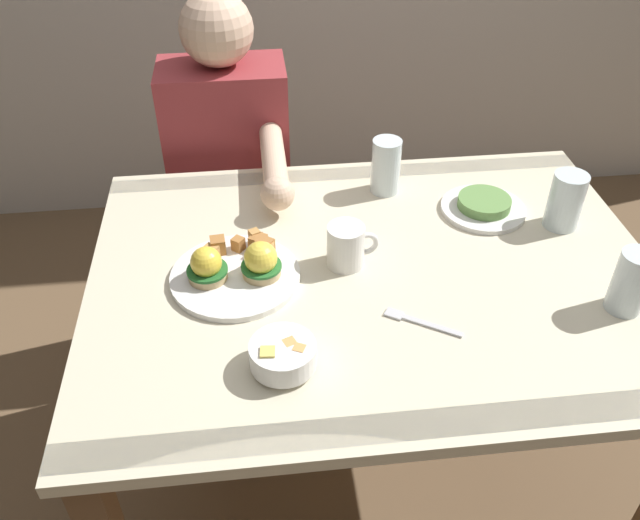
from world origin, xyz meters
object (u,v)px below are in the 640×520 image
Objects in this scene: dining_table at (373,308)px; fork at (418,321)px; water_glass_extra at (630,285)px; coffee_mug at (347,245)px; water_glass_far at (386,169)px; fruit_bowl at (283,355)px; diner_person at (231,170)px; eggs_benedict_plate at (237,268)px; water_glass_near at (565,204)px; side_plate at (484,206)px.

fork is (0.05, -0.16, 0.11)m from dining_table.
coffee_mug is at bearing 158.98° from water_glass_extra.
dining_table is at bearing -29.35° from coffee_mug.
fruit_bowl is at bearing -117.47° from water_glass_far.
water_glass_far reaches higher than fruit_bowl.
water_glass_far is at bearing -37.21° from diner_person.
coffee_mug reaches higher than eggs_benedict_plate.
diner_person is (-0.31, 0.60, 0.02)m from dining_table.
water_glass_near and water_glass_extra have the same top height.
fork is at bearing -71.64° from dining_table.
water_glass_near reaches higher than eggs_benedict_plate.
eggs_benedict_plate is 0.77m from water_glass_extra.
water_glass_extra is (0.01, -0.28, 0.00)m from water_glass_near.
side_plate is (0.35, 0.16, -0.04)m from coffee_mug.
side_plate is (0.29, 0.19, 0.12)m from dining_table.
fruit_bowl is 0.32m from coffee_mug.
eggs_benedict_plate is 0.39m from fork.
coffee_mug is at bearing -170.57° from water_glass_near.
side_plate is at bearing -28.33° from water_glass_far.
side_plate is at bearing 154.40° from water_glass_near.
eggs_benedict_plate is 1.92× the size of fork.
water_glass_far is 0.25m from side_plate.
water_glass_far is at bearing 151.67° from side_plate.
water_glass_far is (0.08, 0.31, 0.17)m from dining_table.
diner_person is at bearing 147.45° from water_glass_near.
side_plate reaches higher than dining_table.
eggs_benedict_plate is at bearing -174.54° from coffee_mug.
dining_table is 0.32m from eggs_benedict_plate.
fruit_bowl is 0.28m from fork.
fork is at bearing 17.76° from fruit_bowl.
eggs_benedict_plate is 0.61m from side_plate.
eggs_benedict_plate reaches higher than dining_table.
coffee_mug is 0.79× the size of fork.
coffee_mug is 0.56× the size of side_plate.
water_glass_extra is (0.41, -0.00, 0.06)m from fork.
side_plate is (-0.16, 0.08, -0.04)m from water_glass_near.
water_glass_extra reaches higher than fork.
fork is at bearing -60.33° from coffee_mug.
water_glass_near reaches higher than fruit_bowl.
water_glass_near is at bearing 8.19° from eggs_benedict_plate.
water_glass_near is 1.00× the size of water_glass_extra.
diner_person reaches higher than water_glass_near.
water_glass_extra is at bearing 6.78° from fruit_bowl.
water_glass_extra is at bearing -13.30° from eggs_benedict_plate.
fruit_bowl reaches higher than side_plate.
eggs_benedict_plate is at bearing 153.23° from fork.
water_glass_extra is 0.67× the size of side_plate.
fruit_bowl reaches higher than fork.
dining_table is at bearing 49.65° from fruit_bowl.
water_glass_far reaches higher than eggs_benedict_plate.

